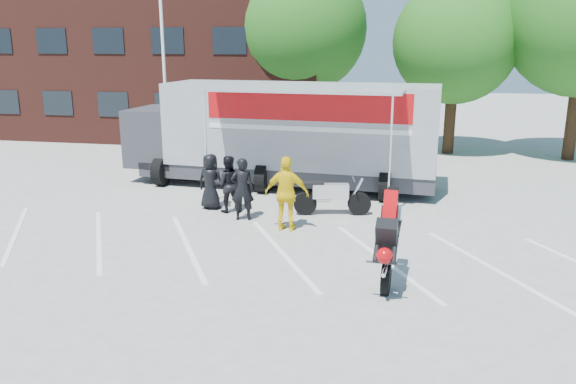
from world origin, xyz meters
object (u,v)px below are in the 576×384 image
(transporter_truck, at_px, (286,186))
(spectator_hivis, at_px, (287,194))
(stunt_bike_rider, at_px, (388,279))
(parked_motorcycle, at_px, (332,215))
(spectator_leather_b, at_px, (242,189))
(spectator_leather_a, at_px, (211,181))
(flagpole, at_px, (169,39))
(spectator_leather_c, at_px, (228,184))
(tree_left, at_px, (302,29))
(tree_mid, at_px, (456,42))

(transporter_truck, distance_m, spectator_hivis, 4.97)
(stunt_bike_rider, bearing_deg, parked_motorcycle, 115.39)
(spectator_leather_b, bearing_deg, spectator_hivis, 143.00)
(stunt_bike_rider, distance_m, spectator_leather_a, 7.00)
(flagpole, bearing_deg, parked_motorcycle, -38.16)
(flagpole, xyz_separation_m, transporter_truck, (5.22, -2.53, -5.05))
(flagpole, xyz_separation_m, spectator_leather_b, (4.80, -6.64, -4.16))
(transporter_truck, distance_m, spectator_leather_c, 3.70)
(tree_left, xyz_separation_m, stunt_bike_rider, (4.75, -16.06, -5.57))
(flagpole, xyz_separation_m, tree_mid, (11.24, 5.00, -0.11))
(parked_motorcycle, relative_size, stunt_bike_rider, 1.03)
(tree_left, height_order, tree_mid, tree_left)
(tree_mid, relative_size, transporter_truck, 0.69)
(transporter_truck, relative_size, spectator_leather_c, 6.59)
(stunt_bike_rider, height_order, spectator_leather_c, spectator_leather_c)
(spectator_leather_b, bearing_deg, tree_left, -99.47)
(tree_left, bearing_deg, spectator_leather_c, -90.37)
(transporter_truck, xyz_separation_m, spectator_hivis, (0.99, -4.77, 1.01))
(tree_left, bearing_deg, spectator_leather_a, -93.36)
(transporter_truck, relative_size, parked_motorcycle, 4.87)
(tree_left, relative_size, stunt_bike_rider, 3.86)
(stunt_bike_rider, xyz_separation_m, spectator_leather_a, (-5.44, 4.32, 0.84))
(spectator_leather_a, height_order, spectator_leather_b, spectator_leather_b)
(parked_motorcycle, relative_size, spectator_leather_c, 1.35)
(parked_motorcycle, distance_m, spectator_leather_c, 3.20)
(parked_motorcycle, bearing_deg, tree_left, 3.52)
(tree_left, bearing_deg, parked_motorcycle, -75.63)
(flagpole, height_order, spectator_hivis, flagpole)
(tree_mid, relative_size, spectator_leather_c, 4.52)
(parked_motorcycle, relative_size, spectator_leather_b, 1.28)
(spectator_leather_a, bearing_deg, tree_mid, -116.44)
(tree_mid, bearing_deg, spectator_leather_b, -118.95)
(tree_left, xyz_separation_m, spectator_hivis, (1.97, -13.30, -4.56))
(tree_mid, distance_m, stunt_bike_rider, 16.01)
(spectator_leather_c, distance_m, spectator_hivis, 2.44)
(spectator_leather_c, bearing_deg, spectator_hivis, 127.29)
(spectator_leather_b, xyz_separation_m, spectator_leather_c, (-0.64, 0.66, -0.05))
(transporter_truck, relative_size, spectator_leather_b, 6.25)
(tree_left, height_order, spectator_leather_b, tree_left)
(flagpole, bearing_deg, spectator_hivis, -49.59)
(tree_mid, bearing_deg, flagpole, -156.03)
(parked_motorcycle, bearing_deg, tree_mid, -31.40)
(spectator_hivis, bearing_deg, spectator_leather_a, -30.98)
(tree_left, relative_size, spectator_leather_a, 5.14)
(flagpole, xyz_separation_m, stunt_bike_rider, (8.99, -10.06, -5.05))
(parked_motorcycle, bearing_deg, spectator_leather_a, 79.93)
(flagpole, distance_m, spectator_hivis, 10.41)
(spectator_leather_b, bearing_deg, spectator_leather_c, -58.21)
(tree_mid, height_order, stunt_bike_rider, tree_mid)
(tree_mid, xyz_separation_m, transporter_truck, (-6.02, -7.53, -4.94))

